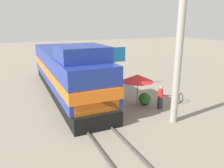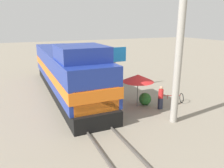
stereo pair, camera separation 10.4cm
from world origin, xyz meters
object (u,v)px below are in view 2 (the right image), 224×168
(person_bystander, at_px, (161,97))
(vendor_umbrella, at_px, (138,78))
(utility_pole, at_px, (181,30))
(bicycle, at_px, (171,98))
(locomotive, at_px, (68,72))
(billboard_sign, at_px, (115,58))

(person_bystander, bearing_deg, vendor_umbrella, 138.47)
(vendor_umbrella, distance_m, person_bystander, 2.05)
(utility_pole, distance_m, bicycle, 6.09)
(locomotive, height_order, person_bystander, locomotive)
(utility_pole, xyz_separation_m, billboard_sign, (-0.55, 7.46, -2.61))
(locomotive, xyz_separation_m, billboard_sign, (4.07, -0.53, 0.99))
(vendor_umbrella, height_order, person_bystander, vendor_umbrella)
(bicycle, bearing_deg, vendor_umbrella, -80.44)
(locomotive, height_order, bicycle, locomotive)
(billboard_sign, height_order, person_bystander, billboard_sign)
(person_bystander, bearing_deg, utility_pole, -103.58)
(billboard_sign, bearing_deg, vendor_umbrella, -92.47)
(vendor_umbrella, distance_m, billboard_sign, 4.41)
(billboard_sign, xyz_separation_m, bicycle, (2.49, -4.82, -2.53))
(locomotive, relative_size, vendor_umbrella, 6.59)
(person_bystander, bearing_deg, locomotive, 130.63)
(utility_pole, bearing_deg, vendor_umbrella, 103.36)
(billboard_sign, relative_size, person_bystander, 2.28)
(person_bystander, distance_m, bicycle, 1.65)
(utility_pole, height_order, billboard_sign, utility_pole)
(billboard_sign, bearing_deg, person_bystander, -79.10)
(person_bystander, height_order, bicycle, person_bystander)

